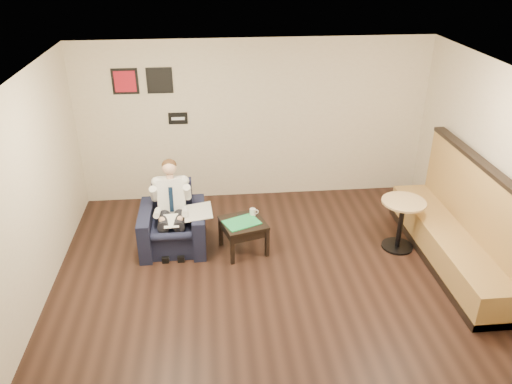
{
  "coord_description": "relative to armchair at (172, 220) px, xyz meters",
  "views": [
    {
      "loc": [
        -0.78,
        -5.14,
        4.23
      ],
      "look_at": [
        -0.15,
        1.2,
        0.96
      ],
      "focal_mm": 35.0,
      "sensor_mm": 36.0,
      "label": 1
    }
  ],
  "objects": [
    {
      "name": "wall_left",
      "position": [
        -1.61,
        -1.38,
        0.93
      ],
      "size": [
        0.02,
        6.0,
        2.8
      ],
      "primitive_type": "cube",
      "color": "beige",
      "rests_on": "ground"
    },
    {
      "name": "banquette",
      "position": [
        3.98,
        -0.79,
        0.29
      ],
      "size": [
        0.7,
        2.94,
        1.51
      ],
      "primitive_type": "cube",
      "color": "#A17A3E",
      "rests_on": "ground"
    },
    {
      "name": "smartphone",
      "position": [
        1.05,
        -0.03,
        0.04
      ],
      "size": [
        0.16,
        0.09,
        0.01
      ],
      "primitive_type": "cube",
      "rotation": [
        0.0,
        0.0,
        0.1
      ],
      "color": "black",
      "rests_on": "side_table"
    },
    {
      "name": "art_print_right",
      "position": [
        -0.16,
        1.6,
        1.68
      ],
      "size": [
        0.42,
        0.03,
        0.42
      ],
      "primitive_type": "cube",
      "color": "black",
      "rests_on": "wall_back"
    },
    {
      "name": "side_table",
      "position": [
        1.05,
        -0.22,
        -0.22
      ],
      "size": [
        0.75,
        0.75,
        0.5
      ],
      "primitive_type": "cube",
      "rotation": [
        0.0,
        0.0,
        0.28
      ],
      "color": "black",
      "rests_on": "ground"
    },
    {
      "name": "coffee_mug",
      "position": [
        1.2,
        -0.04,
        0.08
      ],
      "size": [
        0.11,
        0.11,
        0.1
      ],
      "primitive_type": "cylinder",
      "rotation": [
        0.0,
        0.0,
        0.28
      ],
      "color": "white",
      "rests_on": "side_table"
    },
    {
      "name": "ceiling",
      "position": [
        1.39,
        -1.38,
        2.33
      ],
      "size": [
        6.0,
        6.0,
        0.02
      ],
      "primitive_type": "cube",
      "color": "white",
      "rests_on": "wall_back"
    },
    {
      "name": "ground",
      "position": [
        1.39,
        -1.38,
        -0.47
      ],
      "size": [
        6.0,
        6.0,
        0.0
      ],
      "primitive_type": "plane",
      "color": "black",
      "rests_on": "ground"
    },
    {
      "name": "seating_sign",
      "position": [
        0.09,
        1.6,
        1.03
      ],
      "size": [
        0.32,
        0.02,
        0.2
      ],
      "primitive_type": "cube",
      "color": "black",
      "rests_on": "wall_back"
    },
    {
      "name": "green_folder",
      "position": [
        1.02,
        -0.25,
        0.04
      ],
      "size": [
        0.6,
        0.52,
        0.01
      ],
      "primitive_type": "cube",
      "rotation": [
        0.0,
        0.0,
        0.42
      ],
      "color": "green",
      "rests_on": "side_table"
    },
    {
      "name": "wall_back",
      "position": [
        1.39,
        1.62,
        0.93
      ],
      "size": [
        6.0,
        0.02,
        2.8
      ],
      "primitive_type": "cube",
      "color": "beige",
      "rests_on": "ground"
    },
    {
      "name": "seated_man",
      "position": [
        0.0,
        -0.12,
        0.17
      ],
      "size": [
        0.61,
        0.92,
        1.28
      ],
      "primitive_type": null,
      "rotation": [
        0.0,
        0.0,
        0.01
      ],
      "color": "silver",
      "rests_on": "armchair"
    },
    {
      "name": "art_print_left",
      "position": [
        -0.71,
        1.6,
        1.68
      ],
      "size": [
        0.42,
        0.03,
        0.42
      ],
      "primitive_type": "cube",
      "color": "#AE1524",
      "rests_on": "wall_back"
    },
    {
      "name": "cafe_table",
      "position": [
        3.39,
        -0.37,
        -0.07
      ],
      "size": [
        0.69,
        0.69,
        0.8
      ],
      "primitive_type": "cylinder",
      "rotation": [
        0.0,
        0.0,
        0.07
      ],
      "color": "tan",
      "rests_on": "ground"
    },
    {
      "name": "lap_papers",
      "position": [
        0.0,
        -0.22,
        0.11
      ],
      "size": [
        0.24,
        0.32,
        0.01
      ],
      "primitive_type": "cube",
      "rotation": [
        0.0,
        0.0,
        0.08
      ],
      "color": "white",
      "rests_on": "seated_man"
    },
    {
      "name": "newspaper",
      "position": [
        0.39,
        -0.1,
        0.17
      ],
      "size": [
        0.43,
        0.53,
        0.01
      ],
      "primitive_type": "cube",
      "rotation": [
        0.0,
        0.0,
        0.06
      ],
      "color": "silver",
      "rests_on": "armchair"
    },
    {
      "name": "armchair",
      "position": [
        0.0,
        0.0,
        0.0
      ],
      "size": [
        0.97,
        0.97,
        0.93
      ],
      "primitive_type": "cube",
      "rotation": [
        0.0,
        0.0,
        0.01
      ],
      "color": "black",
      "rests_on": "ground"
    }
  ]
}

